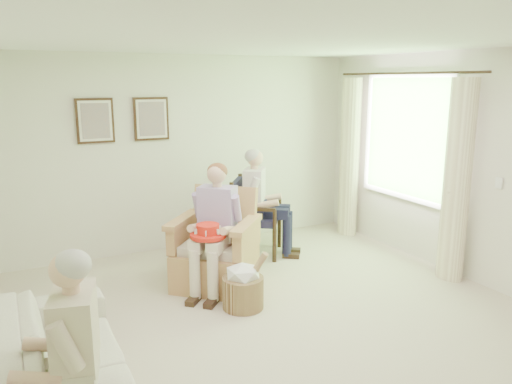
% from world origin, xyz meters
% --- Properties ---
extents(floor, '(5.50, 5.50, 0.00)m').
position_xyz_m(floor, '(0.00, 0.00, 0.00)').
color(floor, '#C4B49D').
rests_on(floor, ground).
extents(back_wall, '(5.00, 0.04, 2.60)m').
position_xyz_m(back_wall, '(0.00, 2.75, 1.30)').
color(back_wall, silver).
rests_on(back_wall, ground).
extents(right_wall, '(0.04, 5.50, 2.60)m').
position_xyz_m(right_wall, '(2.50, 0.00, 1.30)').
color(right_wall, silver).
rests_on(right_wall, ground).
extents(ceiling, '(5.00, 5.50, 0.02)m').
position_xyz_m(ceiling, '(0.00, 0.00, 2.60)').
color(ceiling, white).
rests_on(ceiling, back_wall).
extents(window, '(0.13, 2.50, 1.63)m').
position_xyz_m(window, '(2.46, 1.20, 1.58)').
color(window, '#2D6B23').
rests_on(window, right_wall).
extents(curtain_left, '(0.34, 0.34, 2.30)m').
position_xyz_m(curtain_left, '(2.33, 0.22, 1.15)').
color(curtain_left, '#FFF2C7').
rests_on(curtain_left, ground).
extents(curtain_right, '(0.34, 0.34, 2.30)m').
position_xyz_m(curtain_right, '(2.33, 2.18, 1.15)').
color(curtain_right, '#FFF2C7').
rests_on(curtain_right, ground).
extents(framed_print_left, '(0.45, 0.05, 0.55)m').
position_xyz_m(framed_print_left, '(-1.15, 2.71, 1.78)').
color(framed_print_left, '#382114').
rests_on(framed_print_left, back_wall).
extents(framed_print_right, '(0.45, 0.05, 0.55)m').
position_xyz_m(framed_print_right, '(-0.45, 2.71, 1.78)').
color(framed_print_right, '#382114').
rests_on(framed_print_right, back_wall).
extents(wicker_armchair, '(0.85, 0.84, 1.08)m').
position_xyz_m(wicker_armchair, '(-0.19, 1.29, 0.34)').
color(wicker_armchair, tan).
rests_on(wicker_armchair, ground).
extents(wood_armchair, '(0.64, 0.60, 0.99)m').
position_xyz_m(wood_armchair, '(0.71, 2.09, 0.54)').
color(wood_armchair, black).
rests_on(wood_armchair, ground).
extents(sofa, '(2.18, 0.85, 0.64)m').
position_xyz_m(sofa, '(-1.95, -0.32, 0.32)').
color(sofa, beige).
rests_on(sofa, ground).
extents(person_wicker, '(0.40, 0.63, 1.37)m').
position_xyz_m(person_wicker, '(-0.19, 1.15, 0.81)').
color(person_wicker, beige).
rests_on(person_wicker, ground).
extents(person_dark, '(0.40, 0.63, 1.38)m').
position_xyz_m(person_dark, '(0.71, 1.93, 0.81)').
color(person_dark, '#171733').
rests_on(person_dark, ground).
extents(person_sofa, '(0.42, 0.63, 1.29)m').
position_xyz_m(person_sofa, '(-1.95, -0.79, 0.74)').
color(person_sofa, '#BCB297').
rests_on(person_sofa, ground).
extents(red_hat, '(0.38, 0.38, 0.14)m').
position_xyz_m(red_hat, '(-0.37, 1.01, 0.72)').
color(red_hat, red).
rests_on(red_hat, person_wicker).
extents(hatbox, '(0.55, 0.55, 0.62)m').
position_xyz_m(hatbox, '(-0.16, 0.60, 0.24)').
color(hatbox, tan).
rests_on(hatbox, ground).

